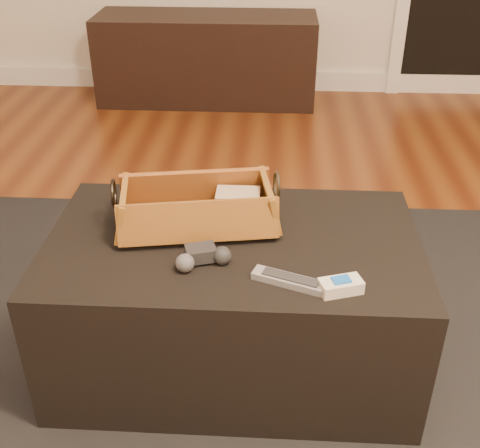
# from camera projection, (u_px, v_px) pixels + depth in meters

# --- Properties ---
(floor) EXTENTS (5.00, 5.50, 0.01)m
(floor) POSITION_uv_depth(u_px,v_px,m) (236.00, 407.00, 1.67)
(floor) COLOR brown
(floor) RESTS_ON ground
(baseboard) EXTENTS (5.00, 0.04, 0.12)m
(baseboard) POSITION_uv_depth(u_px,v_px,m) (262.00, 80.00, 3.98)
(baseboard) COLOR white
(baseboard) RESTS_ON floor
(media_cabinet) EXTENTS (1.32, 0.45, 0.52)m
(media_cabinet) POSITION_uv_depth(u_px,v_px,m) (207.00, 59.00, 3.70)
(media_cabinet) COLOR black
(media_cabinet) RESTS_ON floor
(area_rug) EXTENTS (2.60, 2.00, 0.01)m
(area_rug) POSITION_uv_depth(u_px,v_px,m) (233.00, 369.00, 1.78)
(area_rug) COLOR black
(area_rug) RESTS_ON floor
(ottoman) EXTENTS (1.00, 0.60, 0.42)m
(ottoman) POSITION_uv_depth(u_px,v_px,m) (233.00, 301.00, 1.71)
(ottoman) COLOR black
(ottoman) RESTS_ON area_rug
(tv_remote) EXTENTS (0.24, 0.11, 0.02)m
(tv_remote) POSITION_uv_depth(u_px,v_px,m) (190.00, 221.00, 1.63)
(tv_remote) COLOR black
(tv_remote) RESTS_ON wicker_basket
(cloth_bundle) EXTENTS (0.12, 0.08, 0.07)m
(cloth_bundle) POSITION_uv_depth(u_px,v_px,m) (238.00, 202.00, 1.68)
(cloth_bundle) COLOR tan
(cloth_bundle) RESTS_ON wicker_basket
(wicker_basket) EXTENTS (0.47, 0.30, 0.15)m
(wicker_basket) POSITION_uv_depth(u_px,v_px,m) (197.00, 210.00, 1.64)
(wicker_basket) COLOR #935F21
(wicker_basket) RESTS_ON ottoman
(game_controller) EXTENTS (0.15, 0.11, 0.05)m
(game_controller) POSITION_uv_depth(u_px,v_px,m) (202.00, 257.00, 1.49)
(game_controller) COLOR black
(game_controller) RESTS_ON ottoman
(silver_remote) EXTENTS (0.19, 0.11, 0.02)m
(silver_remote) POSITION_uv_depth(u_px,v_px,m) (291.00, 281.00, 1.43)
(silver_remote) COLOR gray
(silver_remote) RESTS_ON ottoman
(cream_gadget) EXTENTS (0.11, 0.08, 0.04)m
(cream_gadget) POSITION_uv_depth(u_px,v_px,m) (341.00, 286.00, 1.40)
(cream_gadget) COLOR beige
(cream_gadget) RESTS_ON ottoman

